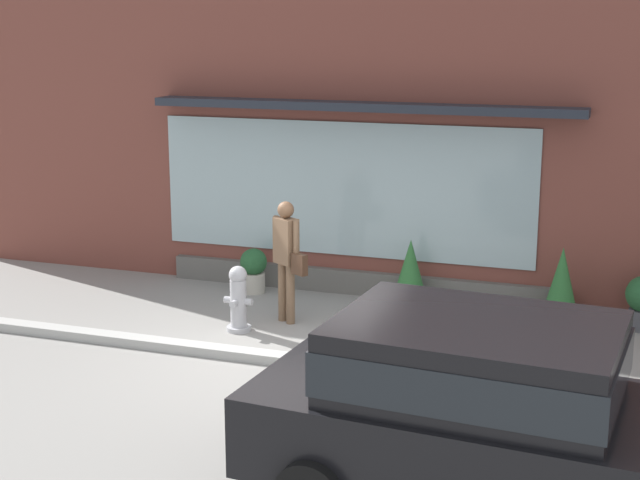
# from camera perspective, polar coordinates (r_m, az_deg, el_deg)

# --- Properties ---
(ground_plane) EXTENTS (60.00, 60.00, 0.00)m
(ground_plane) POSITION_cam_1_polar(r_m,az_deg,el_deg) (11.64, -1.73, -7.19)
(ground_plane) COLOR gray
(curb_strip) EXTENTS (14.00, 0.24, 0.12)m
(curb_strip) POSITION_cam_1_polar(r_m,az_deg,el_deg) (11.44, -2.09, -7.24)
(curb_strip) COLOR #B2B2AD
(curb_strip) RESTS_ON ground_plane
(storefront) EXTENTS (14.00, 0.81, 5.34)m
(storefront) POSITION_cam_1_polar(r_m,az_deg,el_deg) (14.01, 2.86, 7.30)
(storefront) COLOR brown
(storefront) RESTS_ON ground_plane
(fire_hydrant) EXTENTS (0.40, 0.36, 0.89)m
(fire_hydrant) POSITION_cam_1_polar(r_m,az_deg,el_deg) (12.57, -4.96, -3.56)
(fire_hydrant) COLOR #B2B2B7
(fire_hydrant) RESTS_ON ground_plane
(pedestrian_with_handbag) EXTENTS (0.61, 0.44, 1.69)m
(pedestrian_with_handbag) POSITION_cam_1_polar(r_m,az_deg,el_deg) (12.73, -2.00, -0.76)
(pedestrian_with_handbag) COLOR brown
(pedestrian_with_handbag) RESTS_ON ground_plane
(parked_car_black) EXTENTS (4.26, 2.28, 1.65)m
(parked_car_black) POSITION_cam_1_polar(r_m,az_deg,el_deg) (8.03, 10.14, -9.91)
(parked_car_black) COLOR black
(parked_car_black) RESTS_ON ground_plane
(potted_plant_window_left) EXTENTS (0.41, 0.41, 0.68)m
(potted_plant_window_left) POSITION_cam_1_polar(r_m,az_deg,el_deg) (14.33, -4.03, -1.76)
(potted_plant_window_left) COLOR #B7B2A3
(potted_plant_window_left) RESTS_ON ground_plane
(potted_plant_near_hydrant) EXTENTS (0.48, 0.48, 1.00)m
(potted_plant_near_hydrant) POSITION_cam_1_polar(r_m,az_deg,el_deg) (13.61, 5.48, -2.10)
(potted_plant_near_hydrant) COLOR #B7B2A3
(potted_plant_near_hydrant) RESTS_ON ground_plane
(potted_plant_trailing_edge) EXTENTS (0.49, 0.49, 1.05)m
(potted_plant_trailing_edge) POSITION_cam_1_polar(r_m,az_deg,el_deg) (13.26, 14.38, -2.73)
(potted_plant_trailing_edge) COLOR #9E6042
(potted_plant_trailing_edge) RESTS_ON ground_plane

